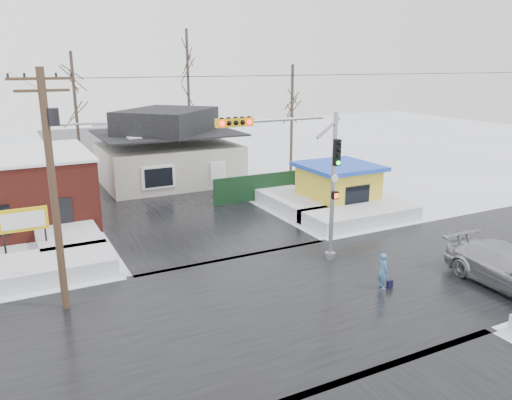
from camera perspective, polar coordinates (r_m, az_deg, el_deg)
name	(u,v)px	position (r m, az deg, el deg)	size (l,w,h in m)	color
ground	(291,301)	(20.20, 4.01, -11.46)	(120.00, 120.00, 0.00)	white
road_ns	(291,301)	(20.20, 4.01, -11.43)	(10.00, 120.00, 0.02)	black
road_ew	(291,301)	(20.20, 4.01, -11.43)	(120.00, 10.00, 0.02)	black
snowbank_nw	(31,270)	(24.00, -24.35, -7.33)	(7.00, 3.00, 0.80)	white
snowbank_ne	(360,215)	(30.26, 11.83, -1.66)	(7.00, 3.00, 0.80)	white
snowbank_nside_w	(65,230)	(28.82, -21.02, -3.26)	(3.00, 8.00, 0.80)	white
snowbank_nside_e	(288,199)	(33.09, 3.71, 0.11)	(3.00, 8.00, 0.80)	white
traffic_signal	(305,169)	(22.31, 5.66, 3.49)	(6.05, 0.68, 7.00)	gray
utility_pole	(54,178)	(19.34, -22.09, 2.32)	(3.15, 0.44, 9.00)	#382619
marquee_sign	(23,221)	(25.88, -25.06, -2.23)	(2.20, 0.21, 2.55)	black
house	(168,149)	(39.61, -10.04, 5.74)	(10.40, 8.40, 5.76)	beige
kiosk	(338,186)	(32.56, 9.33, 1.61)	(4.60, 4.60, 2.88)	yellow
fence	(267,186)	(34.40, 1.30, 1.59)	(8.00, 0.12, 1.80)	black
tree_far_left	(73,78)	(41.73, -20.19, 12.91)	(3.00, 3.00, 10.00)	#332821
tree_far_mid	(187,58)	(46.03, -7.86, 15.81)	(3.00, 3.00, 12.00)	#332821
tree_far_right	(292,88)	(41.40, 4.17, 12.66)	(3.00, 3.00, 9.00)	#332821
pedestrian	(383,271)	(21.55, 14.31, -7.88)	(0.56, 0.37, 1.55)	teal
car	(512,269)	(23.41, 27.18, -7.06)	(2.39, 5.87, 1.70)	#A5A6AC
shopping_bag	(390,285)	(21.83, 15.03, -9.33)	(0.28, 0.12, 0.35)	black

